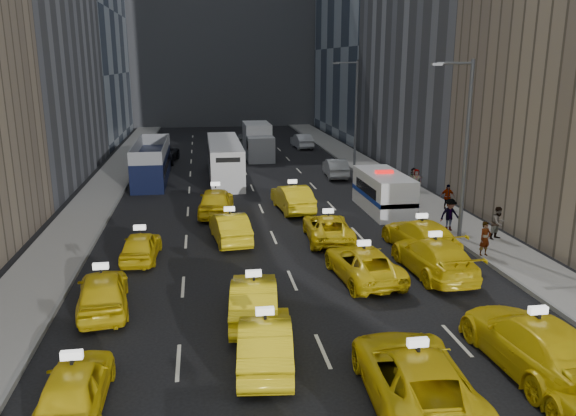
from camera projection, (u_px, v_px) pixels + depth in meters
name	position (u px, v px, depth m)	size (l,w,h in m)	color
ground	(338.00, 386.00, 15.83)	(160.00, 160.00, 0.00)	black
sidewalk_west	(100.00, 195.00, 38.14)	(3.00, 90.00, 0.15)	gray
sidewalk_east	(395.00, 185.00, 41.28)	(3.00, 90.00, 0.15)	gray
curb_west	(122.00, 194.00, 38.35)	(0.15, 90.00, 0.18)	slate
curb_east	(376.00, 185.00, 41.06)	(0.15, 90.00, 0.18)	slate
streetlight_near	(464.00, 145.00, 27.43)	(2.15, 0.22, 9.00)	#595B60
streetlight_far	(355.00, 111.00, 46.55)	(2.15, 0.22, 9.00)	#595B60
taxi_4	(75.00, 386.00, 14.60)	(1.60, 3.98, 1.36)	yellow
taxi_5	(265.00, 340.00, 16.88)	(1.56, 4.48, 1.48)	yellow
taxi_6	(416.00, 377.00, 14.84)	(2.60, 5.65, 1.57)	yellow
taxi_7	(534.00, 343.00, 16.50)	(2.35, 5.78, 1.68)	yellow
taxi_8	(103.00, 291.00, 20.47)	(1.77, 4.41, 1.50)	yellow
taxi_9	(254.00, 299.00, 19.76)	(1.59, 4.57, 1.51)	yellow
taxi_10	(363.00, 264.00, 23.46)	(2.27, 4.92, 1.37)	yellow
taxi_11	(434.00, 256.00, 24.03)	(2.20, 5.41, 1.57)	yellow
taxi_12	(141.00, 246.00, 25.77)	(1.57, 3.90, 1.33)	yellow
taxi_13	(230.00, 227.00, 28.41)	(1.57, 4.51, 1.49)	yellow
taxi_14	(328.00, 228.00, 28.62)	(2.20, 4.77, 1.33)	yellow
taxi_15	(421.00, 236.00, 26.89)	(2.18, 5.36, 1.56)	yellow
taxi_16	(216.00, 201.00, 33.32)	(1.97, 4.89, 1.67)	yellow
taxi_17	(292.00, 198.00, 34.29)	(1.70, 4.87, 1.60)	yellow
nypd_van	(383.00, 193.00, 34.12)	(3.01, 6.13, 2.53)	white
double_decker	(152.00, 162.00, 42.91)	(2.73, 10.15, 2.93)	black
city_bus	(225.00, 160.00, 43.65)	(3.50, 11.55, 2.94)	silver
box_truck	(258.00, 141.00, 53.09)	(3.14, 7.24, 3.21)	silver
misc_car_0	(336.00, 168.00, 44.39)	(1.54, 4.43, 1.46)	#95989C
misc_car_1	(162.00, 154.00, 50.93)	(2.58, 5.61, 1.56)	black
misc_car_2	(244.00, 140.00, 60.71)	(1.92, 4.72, 1.37)	slate
misc_car_3	(219.00, 144.00, 57.11)	(1.84, 4.58, 1.56)	black
misc_car_4	(302.00, 141.00, 59.40)	(1.58, 4.54, 1.50)	#B9BCC2
pedestrian_0	(485.00, 239.00, 25.81)	(0.59, 0.39, 1.63)	gray
pedestrian_1	(498.00, 223.00, 28.30)	(0.81, 0.45, 1.67)	gray
pedestrian_2	(450.00, 215.00, 29.68)	(1.12, 0.46, 1.74)	gray
pedestrian_3	(447.00, 197.00, 34.07)	(0.90, 0.41, 1.53)	gray
pedestrian_4	(416.00, 180.00, 38.94)	(0.74, 0.41, 1.52)	gray
pedestrian_5	(413.00, 179.00, 39.14)	(1.46, 0.42, 1.57)	gray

